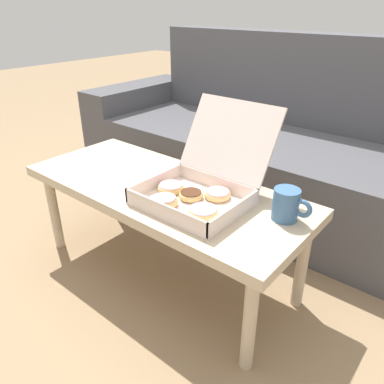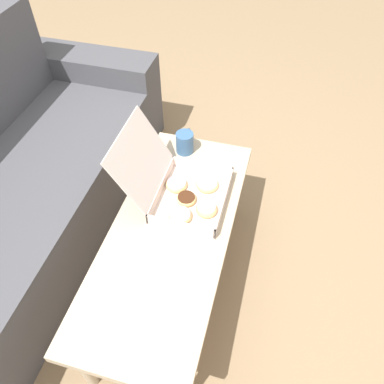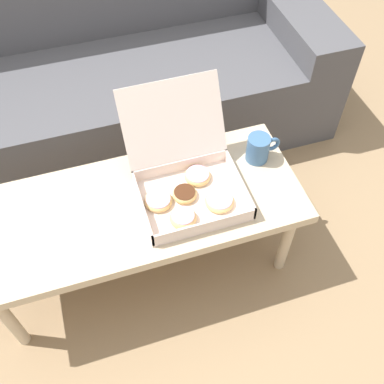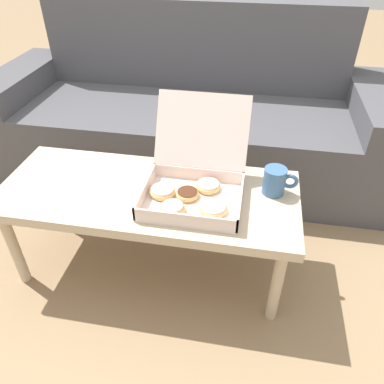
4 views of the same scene
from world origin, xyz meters
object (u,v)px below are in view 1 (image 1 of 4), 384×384
(coffee_table, at_px, (163,195))
(pastry_box, at_px, (199,185))
(couch, at_px, (270,151))
(coffee_mug, at_px, (287,205))

(coffee_table, distance_m, pastry_box, 0.21)
(couch, bearing_deg, coffee_table, -90.00)
(coffee_table, bearing_deg, pastry_box, 0.55)
(couch, height_order, coffee_mug, couch)
(couch, relative_size, pastry_box, 5.07)
(coffee_table, height_order, coffee_mug, coffee_mug)
(coffee_table, distance_m, coffee_mug, 0.51)
(couch, xyz_separation_m, coffee_table, (0.00, -0.89, 0.07))
(coffee_mug, bearing_deg, pastry_box, -166.75)
(pastry_box, relative_size, coffee_mug, 3.33)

